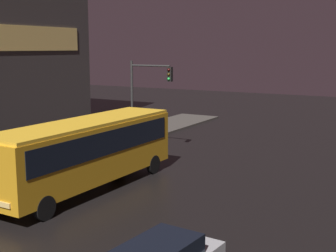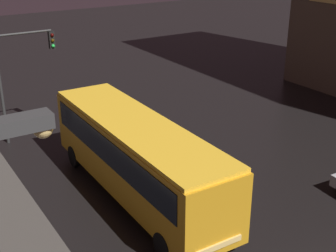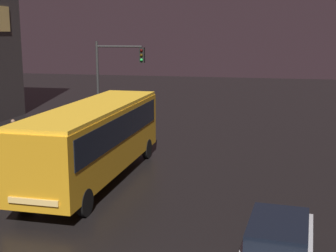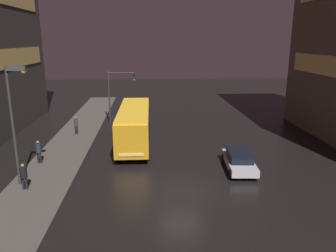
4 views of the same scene
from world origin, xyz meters
name	(u,v)px [view 1 (image 1 of 4)]	position (x,y,z in m)	size (l,w,h in m)	color
sidewalk_left	(9,171)	(-9.00, 10.00, 0.07)	(4.00, 48.00, 0.15)	#47423D
bus_near	(87,147)	(-3.19, 9.66, 2.05)	(2.75, 10.93, 3.33)	orange
pedestrian_near	(44,142)	(-8.97, 12.71, 1.20)	(0.38, 0.38, 1.79)	black
traffic_light_main	(146,91)	(-5.20, 18.05, 3.98)	(3.08, 0.35, 5.89)	#2D2D2D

